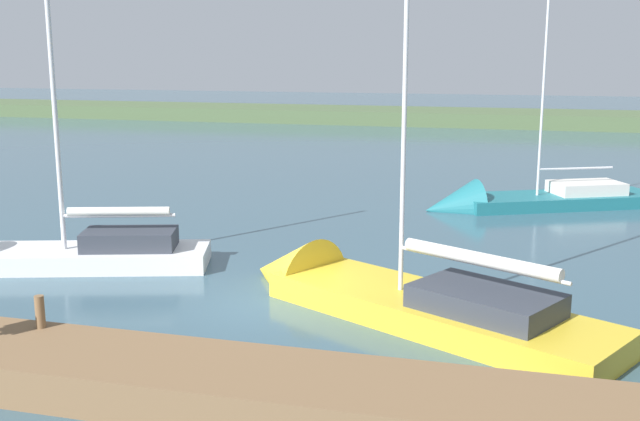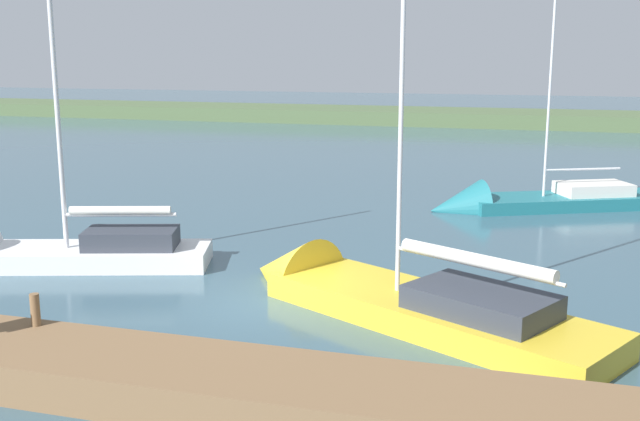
# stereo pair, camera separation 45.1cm
# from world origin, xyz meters

# --- Properties ---
(ground_plane) EXTENTS (200.00, 200.00, 0.00)m
(ground_plane) POSITION_xyz_m (0.00, 0.00, 0.00)
(ground_plane) COLOR #385666
(far_shoreline) EXTENTS (180.00, 8.00, 2.40)m
(far_shoreline) POSITION_xyz_m (0.00, -50.60, 0.00)
(far_shoreline) COLOR #4C603D
(far_shoreline) RESTS_ON ground_plane
(dock_pier) EXTENTS (21.31, 2.30, 0.76)m
(dock_pier) POSITION_xyz_m (0.00, 5.45, 0.38)
(dock_pier) COLOR brown
(dock_pier) RESTS_ON ground_plane
(mooring_post_near) EXTENTS (0.19, 0.19, 0.67)m
(mooring_post_near) POSITION_xyz_m (3.20, 4.64, 1.09)
(mooring_post_near) COLOR brown
(mooring_post_near) RESTS_ON dock_pier
(sailboat_inner_slip) EXTENTS (9.75, 6.33, 10.45)m
(sailboat_inner_slip) POSITION_xyz_m (-5.94, -14.01, 0.12)
(sailboat_inner_slip) COLOR #1E6B75
(sailboat_inner_slip) RESTS_ON ground_plane
(sailboat_behind_pier) EXTENTS (8.45, 4.39, 10.07)m
(sailboat_behind_pier) POSITION_xyz_m (7.32, -1.47, 0.24)
(sailboat_behind_pier) COLOR white
(sailboat_behind_pier) RESTS_ON ground_plane
(sailboat_far_right) EXTENTS (10.21, 7.01, 12.66)m
(sailboat_far_right) POSITION_xyz_m (-2.71, -0.45, 0.23)
(sailboat_far_right) COLOR gold
(sailboat_far_right) RESTS_ON ground_plane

